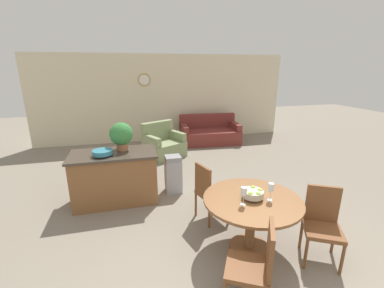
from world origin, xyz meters
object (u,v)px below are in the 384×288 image
Objects in this scene: fruit_bowl at (253,193)px; potted_plant at (121,135)px; dining_table at (252,210)px; dining_chair_near_right at (322,221)px; couch at (209,133)px; wine_glass_right at (271,188)px; trash_bin at (173,174)px; wine_glass_left at (244,192)px; armchair at (163,145)px; dining_chair_far_side at (209,190)px; dining_chair_near_left at (256,263)px; teal_bowl at (103,152)px; kitchen_island at (115,177)px.

potted_plant is at bearing 129.12° from fruit_bowl.
dining_chair_near_right reaches higher than dining_table.
dining_chair_near_right is (0.77, -0.34, -0.07)m from dining_table.
dining_chair_near_right is 0.49× the size of couch.
trash_bin is (-0.84, 1.95, -0.55)m from wine_glass_right.
dining_chair_near_right is 1.06m from wine_glass_left.
wine_glass_left is at bearing -149.31° from dining_table.
wine_glass_right is 0.19× the size of armchair.
dining_chair_far_side is 0.90m from fruit_bowl.
wine_glass_left is 4.16m from armchair.
dining_chair_near_left is 1.20m from dining_chair_near_right.
dining_chair_far_side is 4.35m from couch.
wine_glass_right reaches higher than fruit_bowl.
trash_bin is at bearing -115.16° from couch.
teal_bowl reaches higher than wine_glass_right.
teal_bowl is 0.27× the size of armchair.
dining_table is 0.85m from dining_chair_far_side.
dining_chair_near_left is 2.82× the size of teal_bowl.
fruit_bowl is at bearing -70.56° from trash_bin.
dining_chair_near_right is 1.87× the size of potted_plant.
teal_bowl is at bearing 61.11° from dining_chair_near_left.
teal_bowl is 0.17× the size of couch.
dining_chair_near_left is at bearing -65.77° from potted_plant.
potted_plant is (-1.37, 2.01, 0.27)m from wine_glass_left.
fruit_bowl is at bearing 5.12° from dining_chair_far_side.
kitchen_island is at bearing -140.55° from potted_plant.
wine_glass_left is (-0.95, 0.24, 0.40)m from dining_chair_near_right.
dining_table is at bearing 96.42° from fruit_bowl.
kitchen_island is 2.51m from armchair.
wine_glass_right is at bearing 2.09° from wine_glass_left.
dining_chair_far_side is (-0.30, 0.79, -0.07)m from dining_table.
armchair is at bearing 86.59° from trash_bin.
dining_chair_far_side is (-1.08, 1.13, 0.00)m from dining_chair_near_right.
fruit_bowl is at bearing -41.74° from teal_bowl.
dining_chair_far_side reaches higher than fruit_bowl.
teal_bowl is (-0.16, -0.12, 0.51)m from kitchen_island.
armchair is at bearing 64.05° from potted_plant.
dining_chair_far_side is 1.84m from teal_bowl.
dining_chair_near_left reaches higher than trash_bin.
armchair is (1.02, 2.09, -0.87)m from potted_plant.
wine_glass_right is 2.20m from trash_bin.
armchair is (-0.23, 3.20, -0.20)m from dining_chair_far_side.
trash_bin is (1.05, 0.09, -0.10)m from kitchen_island.
dining_table is 0.85m from dining_chair_near_right.
kitchen_island is at bearing 133.82° from fruit_bowl.
couch is at bearing 75.99° from wine_glass_left.
wine_glass_left is (0.17, 0.67, 0.40)m from dining_chair_near_left.
armchair is at bearing 62.13° from kitchen_island.
armchair is (-0.19, 4.76, -0.20)m from dining_chair_near_left.
wine_glass_right is 2.69m from kitchen_island.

